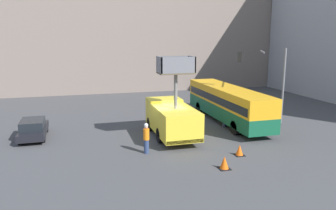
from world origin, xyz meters
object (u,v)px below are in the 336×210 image
Objects in this scene: utility_truck at (172,117)px; traffic_light_pole at (268,73)px; traffic_cone_near_truck at (224,163)px; traffic_cone_mid_road at (239,150)px; parked_car_curbside at (33,129)px; road_worker_near_truck at (146,138)px; city_bus at (227,102)px; road_worker_directing at (225,115)px.

traffic_light_pole is (8.85, 1.97, 2.74)m from utility_truck.
traffic_cone_mid_road is at bearing 42.91° from traffic_cone_near_truck.
parked_car_curbside is (-12.56, 7.17, 0.39)m from traffic_cone_mid_road.
traffic_light_pole is 9.28× the size of traffic_cone_mid_road.
traffic_cone_near_truck is 13.94m from parked_car_curbside.
traffic_light_pole is 3.22× the size of road_worker_near_truck.
traffic_cone_mid_road is at bearing -43.93° from road_worker_near_truck.
city_bus is at bearing 160.60° from traffic_light_pole.
traffic_light_pole is at bearing -1.64° from parked_car_curbside.
traffic_light_pole is at bearing 48.49° from traffic_cone_mid_road.
city_bus is 15.43m from parked_car_curbside.
traffic_light_pole reaches higher than road_worker_near_truck.
traffic_light_pole reaches higher than parked_car_curbside.
traffic_cone_mid_road is at bearing 167.50° from city_bus.
parked_car_curbside reaches higher than traffic_cone_near_truck.
city_bus is 10.12m from road_worker_near_truck.
city_bus reaches higher than traffic_cone_near_truck.
traffic_cone_mid_road is (-5.88, -6.65, -3.92)m from traffic_light_pole.
utility_truck is at bearing 24.10° from road_worker_near_truck.
road_worker_directing is at bearing 17.09° from utility_truck.
road_worker_near_truck is 8.89m from parked_car_curbside.
city_bus is 17.64× the size of traffic_cone_mid_road.
road_worker_directing is (-0.90, -1.54, -0.80)m from city_bus.
utility_truck is 6.55m from city_bus.
road_worker_near_truck is at bearing -157.21° from traffic_light_pole.
utility_truck is 0.98× the size of traffic_light_pole.
city_bus is 2.81× the size of parked_car_curbside.
city_bus is 6.25× the size of road_worker_directing.
traffic_light_pole reaches higher than traffic_cone_near_truck.
traffic_light_pole is 18.79m from parked_car_curbside.
traffic_light_pole reaches higher than road_worker_directing.
road_worker_directing reaches higher than parked_car_curbside.
traffic_cone_near_truck reaches higher than traffic_cone_mid_road.
traffic_cone_near_truck is (-7.68, -8.32, -3.90)m from traffic_light_pole.
city_bus reaches higher than parked_car_curbside.
utility_truck is 3.22× the size of road_worker_directing.
road_worker_near_truck is at bearing -131.33° from utility_truck.
road_worker_near_truck is at bearing 160.64° from traffic_cone_mid_road.
city_bus is at bearing 27.70° from utility_truck.
road_worker_near_truck reaches higher than road_worker_directing.
road_worker_near_truck is 1.02× the size of road_worker_directing.
traffic_cone_near_truck is at bearing 161.39° from city_bus.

